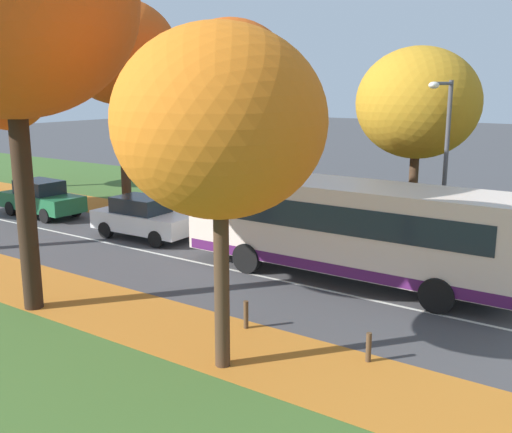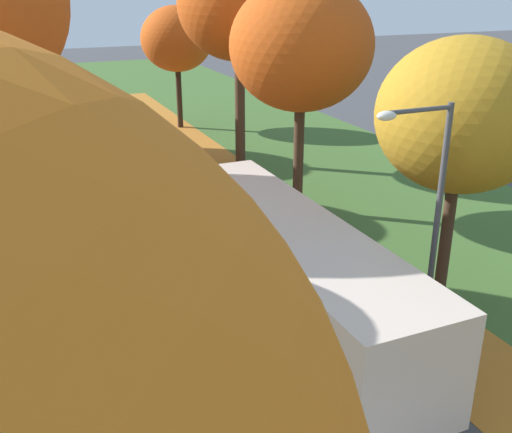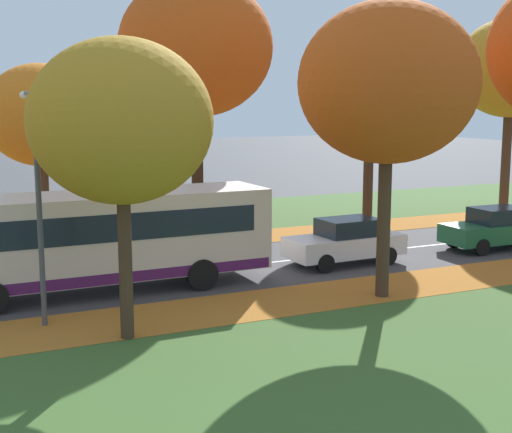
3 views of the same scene
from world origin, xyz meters
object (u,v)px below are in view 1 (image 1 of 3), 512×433
at_px(tree_left_mid, 8,2).
at_px(streetlamp_right, 443,155).
at_px(bollard_fifth, 246,315).
at_px(car_white_lead, 143,218).
at_px(tree_right_near, 418,103).
at_px(bollard_fourth, 369,347).
at_px(tree_right_distant, 8,97).
at_px(tree_left_near, 220,123).
at_px(car_green_following, 42,198).
at_px(tree_right_mid, 231,76).
at_px(tree_right_far, 120,53).
at_px(bus, 347,225).

xyz_separation_m(tree_left_mid, streetlamp_right, (9.37, -7.82, -4.09)).
distance_m(bollard_fifth, car_white_lead, 9.75).
distance_m(tree_right_near, bollard_fourth, 10.91).
bearing_deg(tree_right_distant, tree_right_near, -88.56).
distance_m(tree_right_near, tree_right_distant, 23.23).
relative_size(tree_left_near, bollard_fifth, 9.92).
relative_size(tree_right_near, streetlamp_right, 1.20).
xyz_separation_m(car_white_lead, car_green_following, (0.25, 6.68, 0.00)).
relative_size(tree_left_mid, car_green_following, 2.52).
relative_size(tree_left_mid, tree_right_mid, 1.26).
xyz_separation_m(tree_right_distant, bollard_fifth, (-8.85, -22.58, -4.80)).
bearing_deg(tree_right_far, bus, -107.34).
distance_m(tree_right_distant, bus, 23.48).
distance_m(tree_left_mid, car_white_lead, 10.34).
relative_size(tree_right_distant, car_white_lead, 1.66).
distance_m(streetlamp_right, car_white_lead, 11.36).
relative_size(tree_left_near, tree_right_distant, 1.01).
bearing_deg(car_green_following, tree_right_far, -14.30).
height_order(tree_right_near, car_green_following, tree_right_near).
bearing_deg(tree_right_near, bus, 175.70).
relative_size(tree_left_near, streetlamp_right, 1.18).
bearing_deg(tree_left_near, tree_right_mid, 36.02).
distance_m(tree_left_mid, car_green_following, 13.92).
relative_size(tree_left_mid, car_white_lead, 2.51).
xyz_separation_m(tree_left_near, bus, (6.77, 0.44, -3.45)).
height_order(tree_left_near, bollard_fifth, tree_left_near).
xyz_separation_m(tree_right_far, streetlamp_right, (-2.08, -16.33, -3.58)).
bearing_deg(streetlamp_right, bollard_fourth, -172.75).
xyz_separation_m(tree_right_near, bollard_fourth, (-9.40, -2.59, -4.88)).
bearing_deg(tree_right_far, bollard_fourth, -118.35).
height_order(tree_right_mid, bus, tree_right_mid).
distance_m(tree_left_mid, tree_right_distant, 20.46).
height_order(tree_left_near, bus, tree_left_near).
bearing_deg(bollard_fifth, tree_right_far, 56.32).
relative_size(tree_right_far, bus, 0.94).
xyz_separation_m(tree_right_mid, car_white_lead, (-4.03, 1.27, -5.38)).
bearing_deg(tree_right_near, tree_left_mid, 151.95).
bearing_deg(tree_right_far, bollard_fifth, -123.68).
distance_m(tree_left_mid, bus, 10.95).
xyz_separation_m(tree_right_near, tree_right_far, (-0.09, 14.66, 2.10)).
relative_size(tree_right_near, tree_right_distant, 1.02).
relative_size(tree_right_far, streetlamp_right, 1.64).
xyz_separation_m(bollard_fifth, streetlamp_right, (7.26, -2.31, 3.38)).
bearing_deg(car_white_lead, tree_right_near, -63.46).
bearing_deg(tree_right_far, tree_right_near, -89.63).
height_order(tree_right_mid, bollard_fifth, tree_right_mid).
bearing_deg(car_green_following, streetlamp_right, -83.15).
relative_size(tree_right_mid, car_green_following, 2.00).
relative_size(tree_left_mid, bus, 1.03).
height_order(tree_right_near, car_white_lead, tree_right_near).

